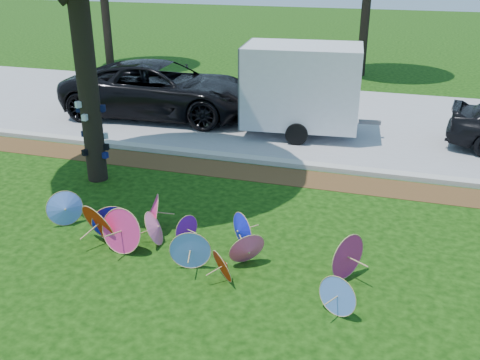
% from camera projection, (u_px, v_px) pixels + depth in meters
% --- Properties ---
extents(ground, '(90.00, 90.00, 0.00)m').
position_uv_depth(ground, '(174.00, 275.00, 8.56)').
color(ground, black).
rests_on(ground, ground).
extents(mulch_strip, '(90.00, 1.00, 0.01)m').
position_uv_depth(mulch_strip, '(251.00, 172.00, 12.52)').
color(mulch_strip, '#472D16').
rests_on(mulch_strip, ground).
extents(curb, '(90.00, 0.30, 0.12)m').
position_uv_depth(curb, '(259.00, 160.00, 13.11)').
color(curb, '#B7B5AD').
rests_on(curb, ground).
extents(street, '(90.00, 8.00, 0.01)m').
position_uv_depth(street, '(293.00, 116.00, 16.78)').
color(street, gray).
rests_on(street, ground).
extents(parasol_pile, '(5.88, 2.10, 0.82)m').
position_uv_depth(parasol_pile, '(177.00, 234.00, 9.08)').
color(parasol_pile, '#5D87F3').
rests_on(parasol_pile, ground).
extents(black_van, '(6.19, 3.16, 1.68)m').
position_uv_depth(black_van, '(162.00, 89.00, 16.55)').
color(black_van, black).
rests_on(black_van, ground).
extents(cargo_trailer, '(3.29, 2.26, 2.78)m').
position_uv_depth(cargo_trailer, '(302.00, 85.00, 14.67)').
color(cargo_trailer, silver).
rests_on(cargo_trailer, ground).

